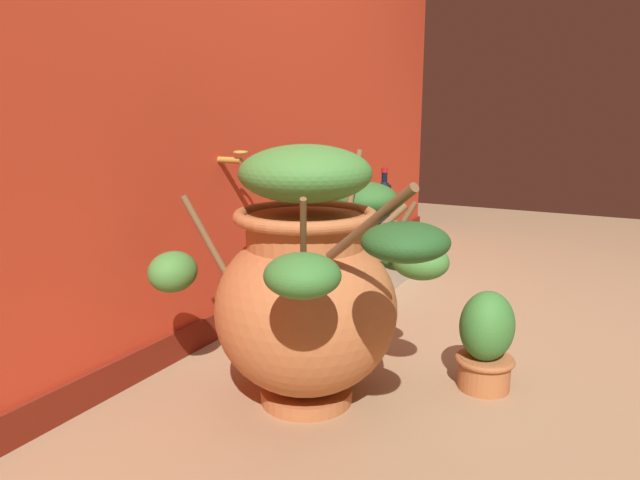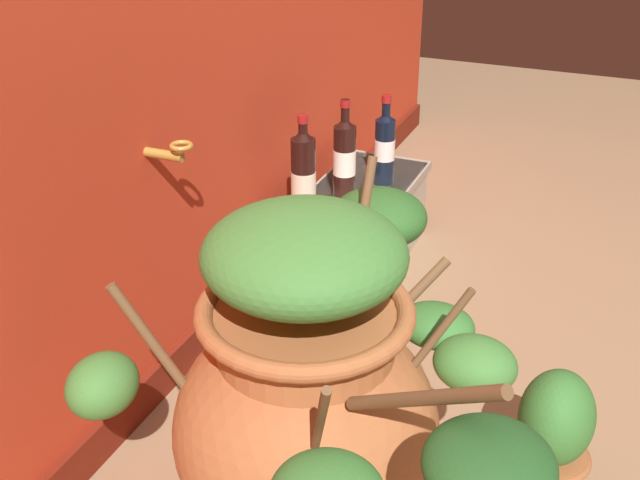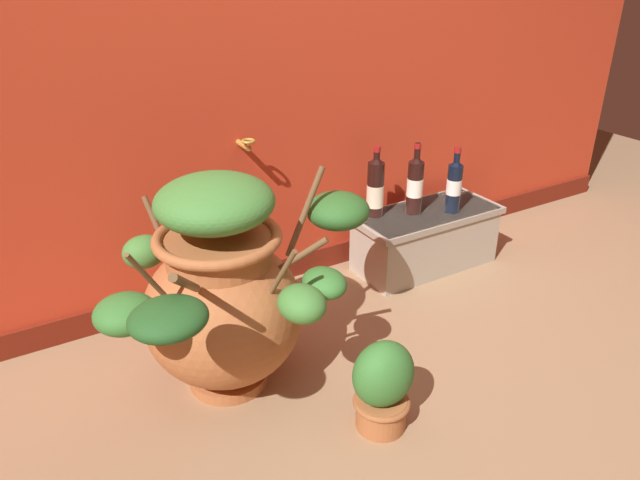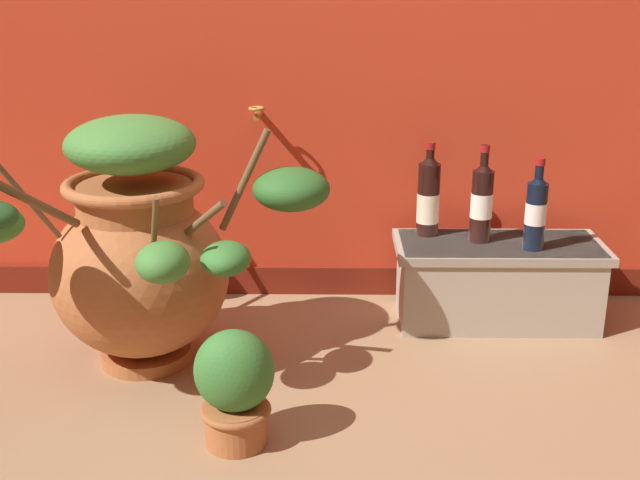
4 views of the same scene
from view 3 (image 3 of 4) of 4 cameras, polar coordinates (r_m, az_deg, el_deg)
name	(u,v)px [view 3 (image 3 of 4)]	position (r m, az deg, el deg)	size (l,w,h in m)	color
ground_plane	(430,424)	(2.10, 10.37, -16.71)	(7.00, 7.00, 0.00)	#9E7A56
terracotta_urn	(225,292)	(2.04, -8.94, -4.84)	(1.02, 0.95, 0.78)	#B26638
stone_ledge	(425,236)	(2.93, 9.92, 0.37)	(0.71, 0.32, 0.29)	#B2A893
wine_bottle_left	(415,183)	(2.80, 8.98, 5.33)	(0.07, 0.07, 0.34)	black
wine_bottle_middle	(454,184)	(2.85, 12.58, 5.22)	(0.07, 0.07, 0.31)	black
wine_bottle_right	(375,187)	(2.75, 5.26, 5.03)	(0.08, 0.08, 0.33)	black
potted_shrub	(383,385)	(1.97, 5.94, -13.51)	(0.21, 0.19, 0.32)	#B26638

